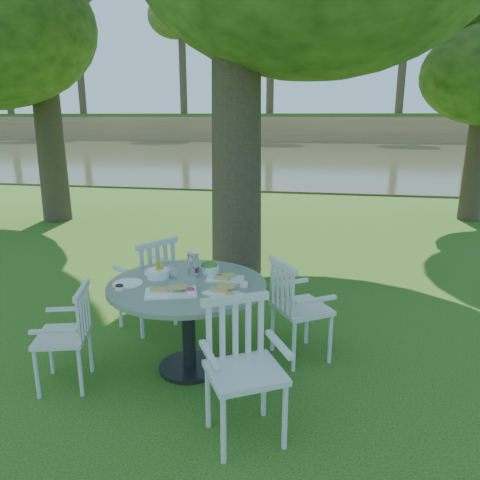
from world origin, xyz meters
name	(u,v)px	position (x,y,z in m)	size (l,w,h in m)	color
ground	(237,314)	(0.00, 0.00, 0.00)	(140.00, 140.00, 0.00)	#1D420D
table	(188,300)	(-0.18, -1.29, 0.67)	(1.39, 1.39, 0.84)	black
chair_ne	(293,302)	(0.72, -0.91, 0.57)	(0.66, 0.66, 0.97)	silver
chair_nw	(152,277)	(-0.81, -0.55, 0.59)	(0.67, 0.69, 1.01)	silver
chair_sw	(72,329)	(-1.07, -1.71, 0.52)	(0.52, 0.54, 0.88)	silver
chair_se	(241,357)	(0.44, -2.03, 0.59)	(0.68, 0.66, 1.01)	silver
tableware	(184,276)	(-0.23, -1.21, 0.88)	(1.24, 0.88, 0.22)	white
river	(314,156)	(0.00, 23.00, 0.00)	(100.00, 28.00, 0.12)	#383A22
far_bank	(328,60)	(0.28, 41.12, 7.25)	(100.00, 18.00, 15.20)	#987447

